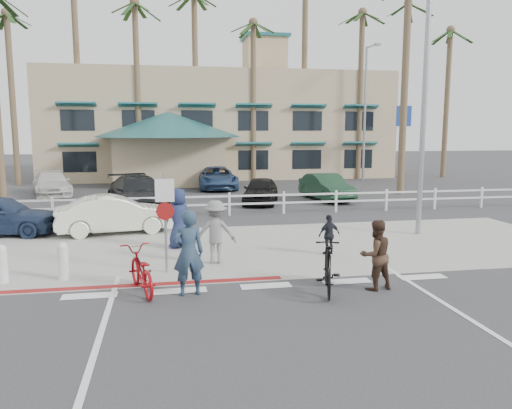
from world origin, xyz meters
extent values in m
plane|color=#333335|center=(0.00, 0.00, 0.00)|extent=(140.00, 140.00, 0.00)
cube|color=#333335|center=(0.00, -2.00, 0.00)|extent=(12.00, 16.00, 0.01)
cube|color=gray|center=(0.00, 4.50, 0.01)|extent=(22.00, 7.00, 0.01)
cube|color=#333335|center=(0.00, 8.50, 0.00)|extent=(40.00, 5.00, 0.01)
cube|color=#333335|center=(0.00, 18.00, 0.00)|extent=(50.00, 16.00, 0.01)
cube|color=maroon|center=(-3.00, 1.20, 0.01)|extent=(7.00, 0.25, 0.02)
imported|color=maroon|center=(-2.88, 0.68, 0.52)|extent=(1.18, 2.08, 1.03)
imported|color=#263A4F|center=(-1.81, 0.31, 0.97)|extent=(0.77, 0.56, 1.94)
imported|color=black|center=(1.30, -0.05, 0.58)|extent=(1.04, 2.00, 1.16)
imported|color=#3E291D|center=(2.44, -0.06, 0.82)|extent=(0.90, 0.75, 1.64)
imported|color=slate|center=(-0.95, 2.88, 0.88)|extent=(1.23, 0.83, 1.76)
imported|color=black|center=(2.44, 3.26, 0.60)|extent=(0.75, 0.45, 1.20)
imported|color=#1B264A|center=(-1.91, 4.92, 0.94)|extent=(1.10, 0.97, 1.88)
imported|color=silver|center=(-4.06, 7.58, 0.68)|extent=(4.31, 2.12, 1.36)
imported|color=black|center=(-3.50, 12.76, 0.78)|extent=(3.56, 5.74, 1.55)
imported|color=black|center=(2.40, 13.77, 0.66)|extent=(2.61, 4.15, 1.32)
imported|color=#193823|center=(5.99, 14.30, 0.69)|extent=(1.98, 4.34, 1.38)
imported|color=silver|center=(-8.56, 18.79, 0.67)|extent=(3.09, 4.96, 1.34)
imported|color=navy|center=(0.88, 20.42, 0.69)|extent=(2.34, 4.99, 1.38)
camera|label=1|loc=(-2.26, -10.54, 3.67)|focal=35.00mm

